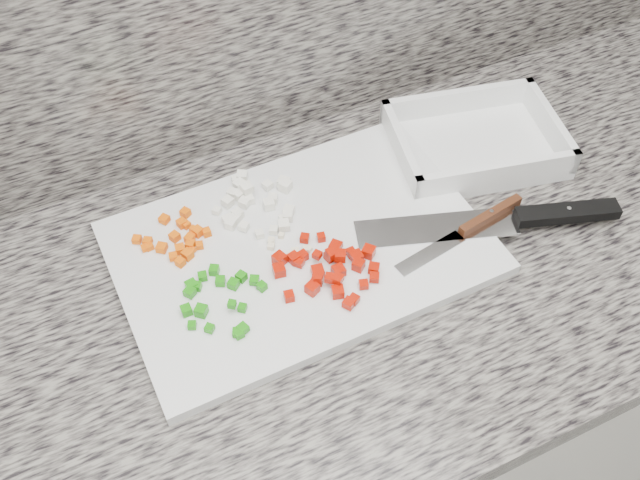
{
  "coord_description": "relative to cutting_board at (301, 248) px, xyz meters",
  "views": [
    {
      "loc": [
        -0.18,
        0.93,
        1.67
      ],
      "look_at": [
        0.08,
        1.47,
        0.94
      ],
      "focal_mm": 40.0,
      "sensor_mm": 36.0,
      "label": 1
    }
  ],
  "objects": [
    {
      "name": "onion_pile",
      "position": [
        -0.03,
        0.09,
        0.02
      ],
      "size": [
        0.12,
        0.13,
        0.02
      ],
      "color": "white",
      "rests_on": "cutting_board"
    },
    {
      "name": "paring_knife",
      "position": [
        0.23,
        -0.08,
        0.01
      ],
      "size": [
        0.22,
        0.05,
        0.02
      ],
      "rotation": [
        0.0,
        0.0,
        0.16
      ],
      "color": "silver",
      "rests_on": "cutting_board"
    },
    {
      "name": "red_pepper_pile",
      "position": [
        0.01,
        -0.06,
        0.02
      ],
      "size": [
        0.14,
        0.14,
        0.02
      ],
      "color": "#A81102",
      "rests_on": "cutting_board"
    },
    {
      "name": "garlic_pile",
      "position": [
        -0.02,
        -0.01,
        0.01
      ],
      "size": [
        0.06,
        0.05,
        0.01
      ],
      "color": "beige",
      "rests_on": "cutting_board"
    },
    {
      "name": "tray",
      "position": [
        0.33,
        0.07,
        0.01
      ],
      "size": [
        0.29,
        0.23,
        0.05
      ],
      "rotation": [
        0.0,
        0.0,
        -0.22
      ],
      "color": "white",
      "rests_on": "countertop"
    },
    {
      "name": "green_pepper_pile",
      "position": [
        -0.13,
        -0.04,
        0.01
      ],
      "size": [
        0.11,
        0.12,
        0.02
      ],
      "color": "#1A830B",
      "rests_on": "cutting_board"
    },
    {
      "name": "cutting_board",
      "position": [
        0.0,
        0.0,
        0.0
      ],
      "size": [
        0.5,
        0.34,
        0.02
      ],
      "primitive_type": "cube",
      "rotation": [
        0.0,
        0.0,
        0.02
      ],
      "color": "silver",
      "rests_on": "countertop"
    },
    {
      "name": "carrot_pile",
      "position": [
        -0.15,
        0.08,
        0.01
      ],
      "size": [
        0.1,
        0.1,
        0.01
      ],
      "color": "#E85905",
      "rests_on": "cutting_board"
    },
    {
      "name": "cabinet",
      "position": [
        -0.06,
        -0.05,
        -0.48
      ],
      "size": [
        3.92,
        0.62,
        0.86
      ],
      "primitive_type": "cube",
      "color": "silver",
      "rests_on": "ground"
    },
    {
      "name": "chef_knife",
      "position": [
        0.3,
        -0.1,
        0.01
      ],
      "size": [
        0.37,
        0.16,
        0.02
      ],
      "rotation": [
        0.0,
        0.0,
        -0.32
      ],
      "color": "silver",
      "rests_on": "cutting_board"
    },
    {
      "name": "countertop",
      "position": [
        -0.06,
        -0.05,
        -0.03
      ],
      "size": [
        3.96,
        0.64,
        0.04
      ],
      "primitive_type": "cube",
      "color": "slate",
      "rests_on": "cabinet"
    }
  ]
}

